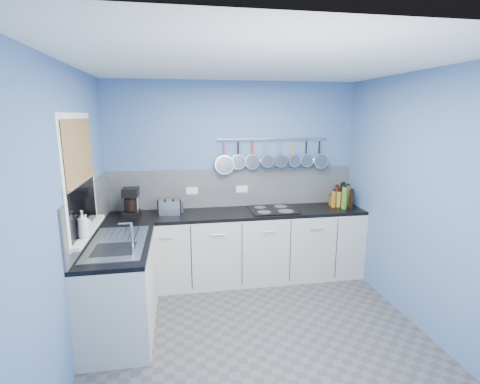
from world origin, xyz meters
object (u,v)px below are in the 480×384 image
object	(u,v)px
toaster	(169,207)
soap_bottle_a	(83,224)
paper_towel	(133,205)
hob	(273,210)
soap_bottle_b	(86,224)
coffee_maker	(131,202)
canister	(179,206)

from	to	relation	value
toaster	soap_bottle_a	bearing A→B (deg)	-114.90
paper_towel	hob	size ratio (longest dim) A/B	0.43
soap_bottle_b	paper_towel	bearing A→B (deg)	76.35
soap_bottle_a	toaster	distance (m)	1.37
soap_bottle_a	soap_bottle_b	world-z (taller)	soap_bottle_a
soap_bottle_a	coffee_maker	bearing A→B (deg)	77.86
canister	soap_bottle_b	bearing A→B (deg)	-125.81
soap_bottle_b	toaster	xyz separation A→B (m)	(0.69, 1.04, -0.15)
soap_bottle_a	coffee_maker	size ratio (longest dim) A/B	0.70
coffee_maker	canister	distance (m)	0.58
canister	toaster	bearing A→B (deg)	-145.26
paper_towel	hob	world-z (taller)	paper_towel
paper_towel	hob	bearing A→B (deg)	-2.78
toaster	hob	distance (m)	1.29
soap_bottle_a	soap_bottle_b	distance (m)	0.12
soap_bottle_b	hob	size ratio (longest dim) A/B	0.30
soap_bottle_b	paper_towel	size ratio (longest dim) A/B	0.71
soap_bottle_b	paper_towel	world-z (taller)	soap_bottle_b
soap_bottle_a	paper_towel	xyz separation A→B (m)	(0.27, 1.22, -0.15)
soap_bottle_b	paper_towel	xyz separation A→B (m)	(0.27, 1.10, -0.12)
paper_towel	coffee_maker	size ratio (longest dim) A/B	0.71
toaster	canister	bearing A→B (deg)	40.65
soap_bottle_b	hob	bearing A→B (deg)	27.20
toaster	hob	bearing A→B (deg)	4.67
coffee_maker	paper_towel	bearing A→B (deg)	77.11
soap_bottle_a	paper_towel	world-z (taller)	soap_bottle_a
soap_bottle_b	soap_bottle_a	bearing A→B (deg)	-90.00
paper_towel	toaster	xyz separation A→B (m)	(0.43, -0.06, -0.04)
soap_bottle_a	canister	bearing A→B (deg)	56.88
paper_towel	soap_bottle_a	bearing A→B (deg)	-102.36
soap_bottle_b	hob	distance (m)	2.24
toaster	canister	xyz separation A→B (m)	(0.12, 0.08, -0.01)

